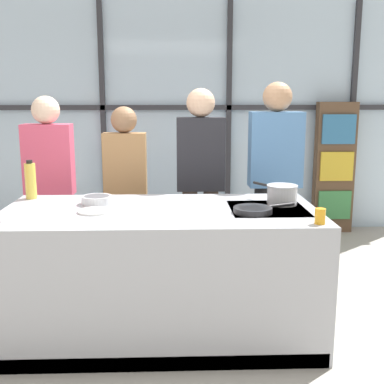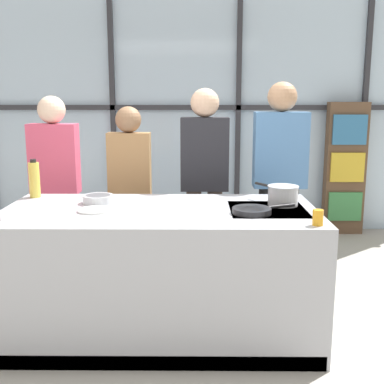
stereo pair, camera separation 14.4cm
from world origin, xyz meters
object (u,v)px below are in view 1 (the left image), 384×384
object	(u,v)px
frying_pan	(254,210)
mixing_bowl	(97,200)
spectator_far_left	(50,180)
oil_bottle	(31,181)
saucepan	(282,194)
white_plate	(95,211)
spectator_center_right	(200,174)
spectator_center_left	(126,184)
juice_glass_near	(320,216)
spectator_far_right	(275,172)

from	to	relation	value
frying_pan	mixing_bowl	world-z (taller)	mixing_bowl
spectator_far_left	oil_bottle	size ratio (longest dim) A/B	5.71
saucepan	white_plate	world-z (taller)	saucepan
saucepan	oil_bottle	bearing A→B (deg)	171.98
frying_pan	oil_bottle	world-z (taller)	oil_bottle
spectator_center_right	mixing_bowl	world-z (taller)	spectator_center_right
spectator_center_left	saucepan	distance (m)	1.43
frying_pan	white_plate	bearing A→B (deg)	177.14
saucepan	spectator_far_left	bearing A→B (deg)	157.24
spectator_far_left	juice_glass_near	distance (m)	2.37
spectator_far_left	spectator_far_right	distance (m)	1.96
spectator_far_right	spectator_center_left	bearing A→B (deg)	0.00
juice_glass_near	white_plate	bearing A→B (deg)	166.24
spectator_far_left	spectator_center_left	distance (m)	0.65
oil_bottle	spectator_center_left	bearing A→B (deg)	37.88
saucepan	mixing_bowl	size ratio (longest dim) A/B	1.64
frying_pan	saucepan	bearing A→B (deg)	45.83
white_plate	juice_glass_near	size ratio (longest dim) A/B	2.39
spectator_center_left	spectator_far_right	size ratio (longest dim) A/B	0.89
spectator_far_left	juice_glass_near	bearing A→B (deg)	146.13
spectator_far_left	mixing_bowl	distance (m)	0.89
mixing_bowl	white_plate	bearing A→B (deg)	-84.37
spectator_center_left	spectator_far_right	bearing A→B (deg)	-180.00
spectator_center_right	oil_bottle	xyz separation A→B (m)	(-1.31, -0.51, 0.04)
frying_pan	spectator_far_right	bearing A→B (deg)	71.18
white_plate	frying_pan	bearing A→B (deg)	-2.86
oil_bottle	juice_glass_near	world-z (taller)	oil_bottle
spectator_far_left	frying_pan	world-z (taller)	spectator_far_left
saucepan	juice_glass_near	bearing A→B (deg)	-77.90
juice_glass_near	saucepan	bearing A→B (deg)	102.10
spectator_center_left	frying_pan	xyz separation A→B (m)	(0.96, -1.02, 0.01)
spectator_center_left	oil_bottle	xyz separation A→B (m)	(-0.66, -0.51, 0.13)
spectator_far_left	spectator_center_right	size ratio (longest dim) A/B	0.96
mixing_bowl	juice_glass_near	world-z (taller)	juice_glass_near
spectator_far_right	mixing_bowl	distance (m)	1.61
frying_pan	saucepan	size ratio (longest dim) A/B	1.21
mixing_bowl	juice_glass_near	distance (m)	1.57
spectator_far_left	frying_pan	bearing A→B (deg)	147.50
spectator_center_right	saucepan	xyz separation A→B (m)	(0.54, -0.78, -0.02)
spectator_far_left	frying_pan	size ratio (longest dim) A/B	3.80
saucepan	oil_bottle	world-z (taller)	oil_bottle
frying_pan	mixing_bowl	distance (m)	1.13
oil_bottle	saucepan	bearing A→B (deg)	-8.02
spectator_far_right	spectator_far_left	bearing A→B (deg)	0.00
oil_bottle	spectator_center_right	bearing A→B (deg)	21.38
spectator_far_left	oil_bottle	xyz separation A→B (m)	(-0.01, -0.51, 0.09)
spectator_far_right	saucepan	distance (m)	0.78
oil_bottle	mixing_bowl	bearing A→B (deg)	-21.31
white_plate	spectator_center_right	bearing A→B (deg)	51.90
spectator_center_left	white_plate	bearing A→B (deg)	83.59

